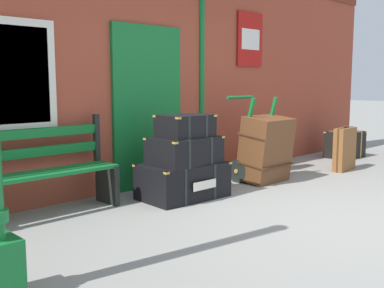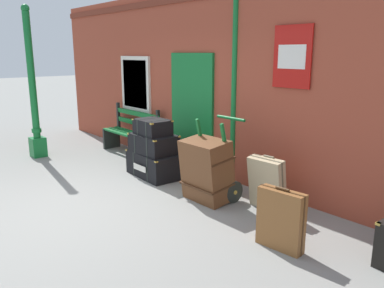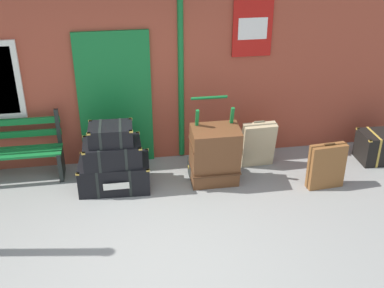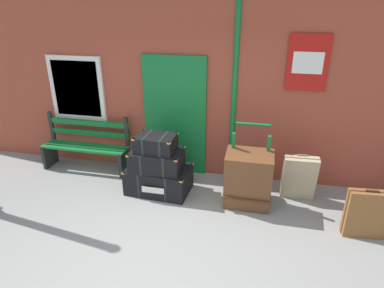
% 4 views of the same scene
% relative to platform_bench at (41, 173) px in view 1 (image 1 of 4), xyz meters
% --- Properties ---
extents(ground_plane, '(60.00, 60.00, 0.00)m').
position_rel_platform_bench_xyz_m(ground_plane, '(1.98, -2.16, -0.44)').
color(ground_plane, gray).
extents(brick_facade, '(10.40, 0.35, 3.20)m').
position_rel_platform_bench_xyz_m(brick_facade, '(1.96, 0.44, 1.15)').
color(brick_facade, '#9E422D').
rests_on(brick_facade, ground).
extents(platform_bench, '(1.60, 0.43, 1.01)m').
position_rel_platform_bench_xyz_m(platform_bench, '(0.00, 0.00, 0.00)').
color(platform_bench, '#146B2D').
rests_on(platform_bench, ground).
extents(steamer_trunk_base, '(1.05, 0.71, 0.43)m').
position_rel_platform_bench_xyz_m(steamer_trunk_base, '(1.55, -0.49, -0.23)').
color(steamer_trunk_base, black).
rests_on(steamer_trunk_base, ground).
extents(steamer_trunk_middle, '(0.81, 0.56, 0.33)m').
position_rel_platform_bench_xyz_m(steamer_trunk_middle, '(1.54, -0.52, 0.14)').
color(steamer_trunk_middle, black).
rests_on(steamer_trunk_middle, steamer_trunk_base).
extents(steamer_trunk_top, '(0.62, 0.47, 0.27)m').
position_rel_platform_bench_xyz_m(steamer_trunk_top, '(1.54, -0.54, 0.43)').
color(steamer_trunk_top, black).
rests_on(steamer_trunk_top, steamer_trunk_middle).
extents(porters_trolley, '(0.71, 0.66, 1.18)m').
position_rel_platform_bench_xyz_m(porters_trolley, '(2.99, -0.45, -0.17)').
color(porters_trolley, black).
rests_on(porters_trolley, ground).
extents(large_brown_trunk, '(0.70, 0.54, 0.92)m').
position_rel_platform_bench_xyz_m(large_brown_trunk, '(2.99, -0.62, 0.02)').
color(large_brown_trunk, brown).
rests_on(large_brown_trunk, ground).
extents(suitcase_caramel, '(0.53, 0.29, 0.76)m').
position_rel_platform_bench_xyz_m(suitcase_caramel, '(3.76, -0.22, -0.08)').
color(suitcase_caramel, tan).
rests_on(suitcase_caramel, ground).
extents(suitcase_charcoal, '(0.54, 0.20, 0.71)m').
position_rel_platform_bench_xyz_m(suitcase_charcoal, '(4.56, -0.98, -0.11)').
color(suitcase_charcoal, brown).
rests_on(suitcase_charcoal, ground).
extents(corner_trunk, '(0.70, 0.51, 0.49)m').
position_rel_platform_bench_xyz_m(corner_trunk, '(5.74, -0.37, -0.20)').
color(corner_trunk, black).
rests_on(corner_trunk, ground).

